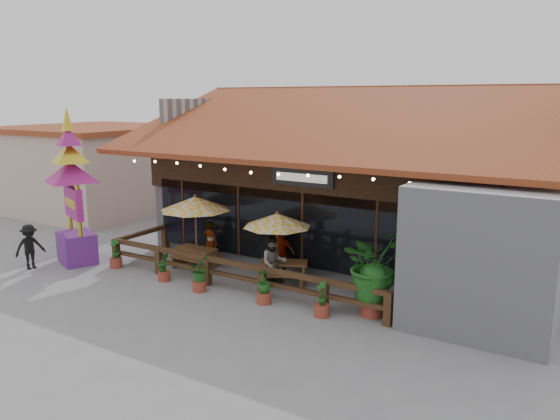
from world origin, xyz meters
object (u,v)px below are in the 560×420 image
Objects in this scene: umbrella_right at (277,220)px; picnic_table_left at (196,254)px; tropical_plant at (374,266)px; pedestrian at (30,247)px; picnic_table_right at (284,269)px; umbrella_left at (195,204)px; thai_sign_tower at (71,176)px.

picnic_table_left is (-3.16, -0.10, -1.52)m from umbrella_right.
pedestrian is (-11.27, -2.27, -0.59)m from tropical_plant.
picnic_table_right is at bearing 8.47° from umbrella_right.
picnic_table_right is 1.20× the size of pedestrian.
thai_sign_tower is (-3.92, -1.74, 0.85)m from umbrella_left.
thai_sign_tower is 2.72m from pedestrian.
umbrella_right is at bearing -54.34° from pedestrian.
picnic_table_left is at bearing -177.69° from picnic_table_right.
pedestrian is at bearing -118.62° from thai_sign_tower.
umbrella_left is at bearing -37.12° from picnic_table_left.
tropical_plant is (6.68, -0.81, 0.91)m from picnic_table_left.
umbrella_left is 3.13m from umbrella_right.
picnic_table_left is at bearing 173.12° from tropical_plant.
picnic_table_right is 7.93m from thai_sign_tower.
tropical_plant reaches higher than umbrella_right.
thai_sign_tower is (-3.88, -1.77, 2.59)m from picnic_table_left.
thai_sign_tower reaches higher than umbrella_left.
pedestrian reaches higher than picnic_table_right.
umbrella_left is at bearing -177.14° from picnic_table_right.
thai_sign_tower is at bearing -15.28° from pedestrian.
umbrella_right is (3.12, 0.13, -0.22)m from umbrella_left.
umbrella_left is 5.72m from pedestrian.
umbrella_right reaches higher than picnic_table_right.
picnic_table_right is 0.77× the size of tropical_plant.
umbrella_left reaches higher than umbrella_right.
thai_sign_tower is at bearing -155.42° from picnic_table_left.
umbrella_left is at bearing 173.34° from tropical_plant.
umbrella_left reaches higher than pedestrian.
picnic_table_right is 8.60m from pedestrian.
umbrella_left is 1.38× the size of umbrella_right.
picnic_table_left is at bearing 142.88° from umbrella_left.
pedestrian reaches higher than picnic_table_left.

